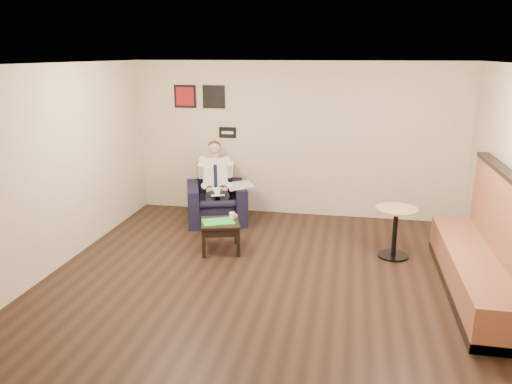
% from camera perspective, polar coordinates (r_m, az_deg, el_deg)
% --- Properties ---
extents(ground, '(6.00, 6.00, 0.00)m').
position_cam_1_polar(ground, '(6.71, 1.55, -10.23)').
color(ground, black).
rests_on(ground, ground).
extents(wall_back, '(6.00, 0.02, 2.80)m').
position_cam_1_polar(wall_back, '(9.14, 4.74, 5.95)').
color(wall_back, beige).
rests_on(wall_back, ground).
extents(wall_front, '(6.00, 0.02, 2.80)m').
position_cam_1_polar(wall_front, '(3.47, -6.63, -10.54)').
color(wall_front, beige).
rests_on(wall_front, ground).
extents(wall_left, '(0.02, 6.00, 2.80)m').
position_cam_1_polar(wall_left, '(7.33, -22.21, 2.43)').
color(wall_left, beige).
rests_on(wall_left, ground).
extents(ceiling, '(6.00, 6.00, 0.02)m').
position_cam_1_polar(ceiling, '(6.04, 1.75, 14.42)').
color(ceiling, white).
rests_on(ceiling, wall_back).
extents(seating_sign, '(0.32, 0.02, 0.20)m').
position_cam_1_polar(seating_sign, '(9.34, -3.27, 6.80)').
color(seating_sign, black).
rests_on(seating_sign, wall_back).
extents(art_print_left, '(0.42, 0.03, 0.42)m').
position_cam_1_polar(art_print_left, '(9.49, -8.10, 10.77)').
color(art_print_left, '#A4141D').
rests_on(art_print_left, wall_back).
extents(art_print_right, '(0.42, 0.03, 0.42)m').
position_cam_1_polar(art_print_right, '(9.33, -4.84, 10.78)').
color(art_print_right, black).
rests_on(art_print_right, wall_back).
extents(armchair, '(1.30, 1.30, 0.99)m').
position_cam_1_polar(armchair, '(8.92, -4.57, -0.26)').
color(armchair, black).
rests_on(armchair, ground).
extents(seated_man, '(0.93, 1.13, 1.35)m').
position_cam_1_polar(seated_man, '(8.74, -4.54, 0.66)').
color(seated_man, white).
rests_on(seated_man, armchair).
extents(lap_papers, '(0.33, 0.39, 0.01)m').
position_cam_1_polar(lap_papers, '(8.66, -4.49, 0.03)').
color(lap_papers, white).
rests_on(lap_papers, seated_man).
extents(newspaper, '(0.60, 0.66, 0.01)m').
position_cam_1_polar(newspaper, '(8.80, -1.86, 0.77)').
color(newspaper, silver).
rests_on(newspaper, armchair).
extents(side_table, '(0.71, 0.71, 0.47)m').
position_cam_1_polar(side_table, '(7.64, -4.09, -5.05)').
color(side_table, black).
rests_on(side_table, ground).
extents(green_folder, '(0.56, 0.50, 0.01)m').
position_cam_1_polar(green_folder, '(7.54, -4.36, -3.40)').
color(green_folder, green).
rests_on(green_folder, side_table).
extents(coffee_mug, '(0.11, 0.11, 0.10)m').
position_cam_1_polar(coffee_mug, '(7.67, -2.77, -2.70)').
color(coffee_mug, white).
rests_on(coffee_mug, side_table).
extents(smartphone, '(0.15, 0.09, 0.01)m').
position_cam_1_polar(smartphone, '(7.72, -3.78, -2.95)').
color(smartphone, black).
rests_on(smartphone, side_table).
extents(banquette, '(0.70, 2.94, 1.50)m').
position_cam_1_polar(banquette, '(6.76, 24.24, -4.58)').
color(banquette, '#945439').
rests_on(banquette, ground).
extents(cafe_table, '(0.80, 0.80, 0.76)m').
position_cam_1_polar(cafe_table, '(7.63, 15.58, -4.50)').
color(cafe_table, tan).
rests_on(cafe_table, ground).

